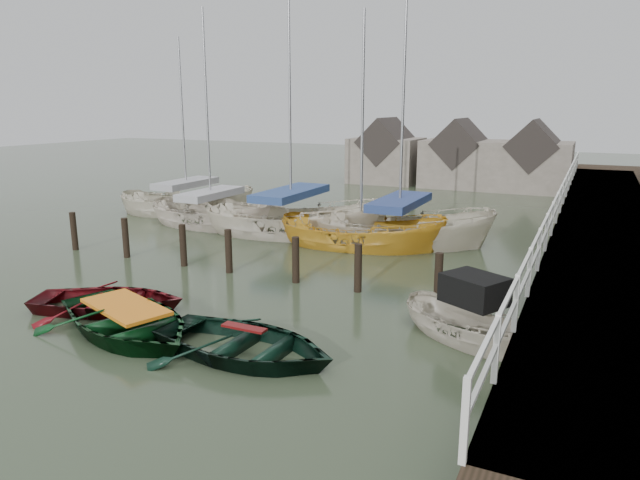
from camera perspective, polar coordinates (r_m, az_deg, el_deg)
The scene contains 13 objects.
ground at distance 15.42m, azimuth -11.69°, elevation -6.62°, with size 120.00×120.00×0.00m, color #2E3824.
pier at distance 21.91m, azimuth 26.47°, elevation 0.11°, with size 3.04×32.00×2.70m.
mooring_pilings at distance 18.21m, azimuth -8.88°, elevation -1.75°, with size 13.72×0.22×1.80m.
far_sheds at distance 38.45m, azimuth 13.53°, elevation 8.00°, with size 14.00×4.08×4.39m.
rowboat_red at distance 15.89m, azimuth -20.31°, elevation -6.60°, with size 2.78×3.89×0.81m, color #530B10.
rowboat_green at distance 14.14m, azimuth -18.66°, elevation -8.94°, with size 3.23×4.52×0.94m, color black.
rowboat_dkgreen at distance 12.42m, azimuth -7.50°, elevation -11.49°, with size 2.96×4.15×0.86m, color black.
motorboat at distance 13.46m, azimuth 14.78°, elevation -9.24°, with size 3.88×2.94×2.20m.
sailboat_a at distance 25.43m, azimuth -10.75°, elevation 1.46°, with size 6.37×2.65×10.26m.
sailboat_b at distance 23.39m, azimuth -2.88°, elevation 0.64°, with size 7.97×4.08×12.56m.
sailboat_c at distance 21.51m, azimuth 4.06°, elevation -0.64°, with size 6.64×3.07×9.68m.
sailboat_d at distance 22.05m, azimuth 7.87°, elevation -0.24°, with size 7.51×4.05×13.12m.
sailboat_e at distance 28.64m, azimuth -13.09°, elevation 2.66°, with size 6.99×4.77×9.50m.
Camera 1 is at (8.95, -11.44, 5.19)m, focal length 32.00 mm.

